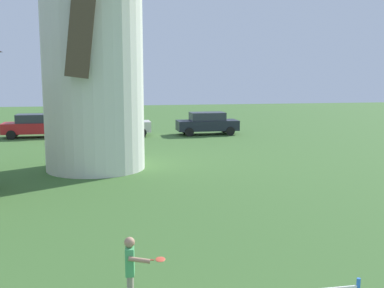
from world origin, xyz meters
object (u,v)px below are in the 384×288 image
(player_far, at_px, (131,267))
(parked_car_red, at_px, (35,125))
(parked_car_cream, at_px, (121,124))
(windmill, at_px, (92,29))
(parked_car_black, at_px, (207,123))

(player_far, relative_size, parked_car_red, 0.31)
(player_far, xyz_separation_m, parked_car_cream, (0.74, 23.83, 0.08))
(windmill, height_order, parked_car_red, windmill)
(windmill, relative_size, parked_car_black, 3.16)
(player_far, bearing_deg, parked_car_cream, 88.23)
(player_far, distance_m, parked_car_cream, 23.85)
(parked_car_cream, bearing_deg, parked_car_red, 175.76)
(parked_car_red, distance_m, parked_car_black, 11.70)
(player_far, distance_m, parked_car_red, 24.76)
(player_far, bearing_deg, parked_car_black, 74.12)
(windmill, relative_size, parked_car_cream, 3.43)
(windmill, xyz_separation_m, parked_car_black, (7.52, 10.79, -5.31))
(parked_car_black, bearing_deg, parked_car_red, 176.69)
(windmill, bearing_deg, parked_car_red, 109.94)
(parked_car_cream, relative_size, parked_car_black, 0.92)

